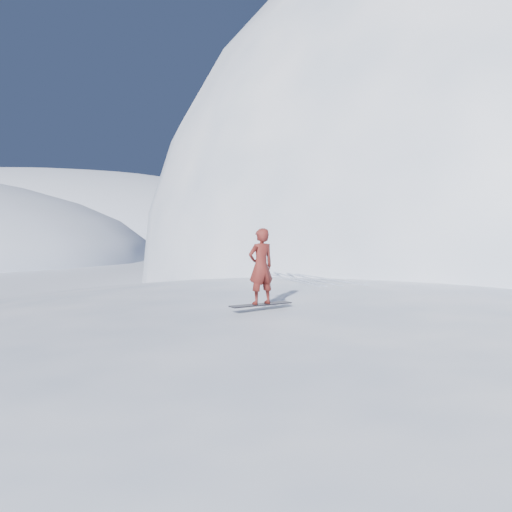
{
  "coord_description": "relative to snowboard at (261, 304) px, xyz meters",
  "views": [
    {
      "loc": [
        -3.75,
        -12.08,
        4.16
      ],
      "look_at": [
        -2.3,
        0.43,
        3.5
      ],
      "focal_mm": 35.0,
      "sensor_mm": 36.0,
      "label": 1
    }
  ],
  "objects": [
    {
      "name": "board_tracks",
      "position": [
        2.28,
        6.53,
        0.01
      ],
      "size": [
        2.89,
        5.94,
        0.04
      ],
      "color": "silver",
      "rests_on": "ground"
    },
    {
      "name": "ground",
      "position": [
        2.3,
        0.57,
        -2.41
      ],
      "size": [
        400.0,
        400.0,
        0.0
      ],
      "primitive_type": "plane",
      "color": "white",
      "rests_on": "ground"
    },
    {
      "name": "peak_shoulder",
      "position": [
        12.3,
        20.57,
        -2.41
      ],
      "size": [
        28.0,
        24.0,
        18.0
      ],
      "primitive_type": "ellipsoid",
      "color": "white",
      "rests_on": "ground"
    },
    {
      "name": "far_ridge_c",
      "position": [
        -37.7,
        110.57,
        -2.41
      ],
      "size": [
        140.0,
        90.0,
        36.0
      ],
      "primitive_type": "ellipsoid",
      "color": "white",
      "rests_on": "ground"
    },
    {
      "name": "snowboarder",
      "position": [
        0.0,
        0.0,
        0.9
      ],
      "size": [
        0.76,
        0.65,
        1.77
      ],
      "primitive_type": "imported",
      "rotation": [
        0.0,
        0.0,
        3.57
      ],
      "color": "maroon",
      "rests_on": "snowboard"
    },
    {
      "name": "snowboard",
      "position": [
        0.0,
        0.0,
        0.0
      ],
      "size": [
        1.55,
        0.92,
        0.03
      ],
      "primitive_type": "cube",
      "rotation": [
        0.0,
        0.0,
        0.43
      ],
      "color": "black",
      "rests_on": "near_ridge"
    },
    {
      "name": "wind_bumps",
      "position": [
        1.74,
        2.69,
        -2.41
      ],
      "size": [
        16.0,
        14.4,
        1.0
      ],
      "color": "white",
      "rests_on": "ground"
    },
    {
      "name": "near_ridge",
      "position": [
        3.3,
        3.57,
        -2.41
      ],
      "size": [
        36.0,
        28.0,
        4.8
      ],
      "primitive_type": "ellipsoid",
      "color": "white",
      "rests_on": "ground"
    }
  ]
}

